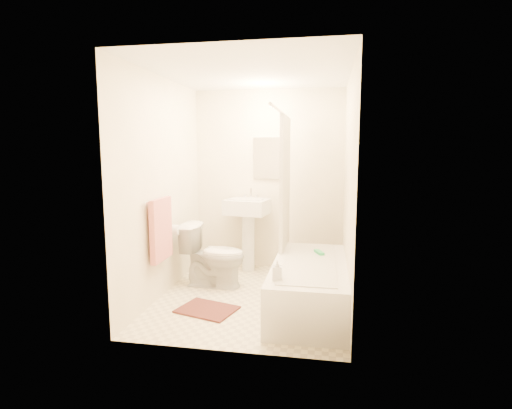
% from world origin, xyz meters
% --- Properties ---
extents(floor, '(2.40, 2.40, 0.00)m').
position_xyz_m(floor, '(0.00, 0.00, 0.00)').
color(floor, beige).
rests_on(floor, ground).
extents(ceiling, '(2.40, 2.40, 0.00)m').
position_xyz_m(ceiling, '(0.00, 0.00, 2.40)').
color(ceiling, white).
rests_on(ceiling, ground).
extents(wall_back, '(2.00, 0.02, 2.40)m').
position_xyz_m(wall_back, '(0.00, 1.20, 1.20)').
color(wall_back, beige).
rests_on(wall_back, ground).
extents(wall_left, '(0.02, 2.40, 2.40)m').
position_xyz_m(wall_left, '(-1.00, 0.00, 1.20)').
color(wall_left, beige).
rests_on(wall_left, ground).
extents(wall_right, '(0.02, 2.40, 2.40)m').
position_xyz_m(wall_right, '(1.00, 0.00, 1.20)').
color(wall_right, beige).
rests_on(wall_right, ground).
extents(mirror, '(0.40, 0.03, 0.55)m').
position_xyz_m(mirror, '(0.00, 1.18, 1.50)').
color(mirror, white).
rests_on(mirror, wall_back).
extents(curtain_rod, '(0.03, 1.70, 0.03)m').
position_xyz_m(curtain_rod, '(0.30, 0.10, 2.00)').
color(curtain_rod, silver).
rests_on(curtain_rod, wall_back).
extents(shower_curtain, '(0.04, 0.80, 1.55)m').
position_xyz_m(shower_curtain, '(0.30, 0.50, 1.22)').
color(shower_curtain, silver).
rests_on(shower_curtain, curtain_rod).
extents(towel_bar, '(0.02, 0.60, 0.02)m').
position_xyz_m(towel_bar, '(-0.96, -0.25, 1.10)').
color(towel_bar, silver).
rests_on(towel_bar, wall_left).
extents(towel, '(0.06, 0.45, 0.66)m').
position_xyz_m(towel, '(-0.93, -0.25, 0.78)').
color(towel, '#CC7266').
rests_on(towel, towel_bar).
extents(toilet_paper, '(0.11, 0.12, 0.12)m').
position_xyz_m(toilet_paper, '(-0.93, 0.12, 0.70)').
color(toilet_paper, white).
rests_on(toilet_paper, wall_left).
extents(toilet, '(0.77, 0.45, 0.74)m').
position_xyz_m(toilet, '(-0.52, 0.30, 0.37)').
color(toilet, white).
rests_on(toilet, floor).
extents(sink, '(0.60, 0.51, 1.05)m').
position_xyz_m(sink, '(-0.24, 0.95, 0.53)').
color(sink, white).
rests_on(sink, floor).
extents(bathtub, '(0.74, 1.68, 0.47)m').
position_xyz_m(bathtub, '(0.63, -0.17, 0.24)').
color(bathtub, white).
rests_on(bathtub, floor).
extents(bath_mat, '(0.65, 0.56, 0.02)m').
position_xyz_m(bath_mat, '(-0.38, -0.44, 0.01)').
color(bath_mat, '#542C25').
rests_on(bath_mat, floor).
extents(soap_bottle, '(0.09, 0.09, 0.18)m').
position_xyz_m(soap_bottle, '(0.37, -0.76, 0.56)').
color(soap_bottle, silver).
rests_on(soap_bottle, bathtub).
extents(scrub_brush, '(0.12, 0.19, 0.04)m').
position_xyz_m(scrub_brush, '(0.72, 0.18, 0.49)').
color(scrub_brush, green).
rests_on(scrub_brush, bathtub).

